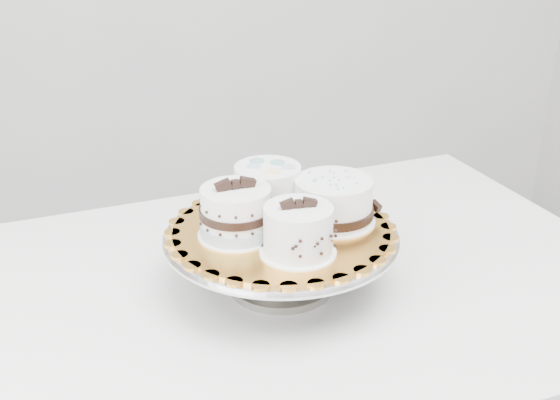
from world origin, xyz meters
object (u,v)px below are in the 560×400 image
object	(u,v)px
cake_banded	(236,214)
cake_ribbon	(334,202)
cake_stand	(281,249)
cake_dots	(268,189)
cake_board	(281,230)
cake_swirl	(298,232)
table	(281,327)

from	to	relation	value
cake_banded	cake_ribbon	world-z (taller)	cake_banded
cake_stand	cake_dots	world-z (taller)	cake_dots
cake_board	cake_swirl	world-z (taller)	cake_swirl
cake_stand	cake_ribbon	xyz separation A→B (m)	(0.08, 0.00, 0.07)
table	cake_ribbon	world-z (taller)	cake_ribbon
cake_swirl	cake_dots	world-z (taller)	cake_swirl
cake_board	cake_dots	world-z (taller)	cake_dots
cake_swirl	cake_banded	xyz separation A→B (m)	(-0.07, 0.08, 0.00)
table	cake_swirl	xyz separation A→B (m)	(-0.00, -0.10, 0.22)
cake_board	cake_ribbon	bearing A→B (deg)	2.82
table	cake_board	xyz separation A→B (m)	(-0.01, -0.02, 0.18)
cake_stand	cake_board	world-z (taller)	cake_board
cake_swirl	cake_banded	size ratio (longest dim) A/B	0.95
cake_board	cake_dots	bearing A→B (deg)	92.37
table	cake_stand	size ratio (longest dim) A/B	3.41
cake_board	cake_dots	size ratio (longest dim) A/B	2.59
table	cake_board	bearing A→B (deg)	-113.50
cake_board	cake_stand	bearing A→B (deg)	180.00
cake_board	cake_swirl	size ratio (longest dim) A/B	3.00
table	cake_ribbon	bearing A→B (deg)	-15.32
cake_swirl	cake_ribbon	world-z (taller)	cake_swirl
cake_swirl	cake_ribbon	size ratio (longest dim) A/B	0.72
cake_stand	cake_swirl	world-z (taller)	cake_swirl
cake_banded	cake_dots	xyz separation A→B (m)	(0.07, 0.07, 0.00)
cake_swirl	cake_board	bearing A→B (deg)	94.31
table	cake_dots	xyz separation A→B (m)	(-0.01, 0.05, 0.22)
cake_banded	cake_dots	distance (m)	0.09
cake_banded	cake_dots	size ratio (longest dim) A/B	0.91
table	cake_banded	bearing A→B (deg)	-171.20
cake_stand	cake_banded	bearing A→B (deg)	-178.63
cake_swirl	cake_ribbon	distance (m)	0.12
cake_swirl	table	bearing A→B (deg)	90.81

